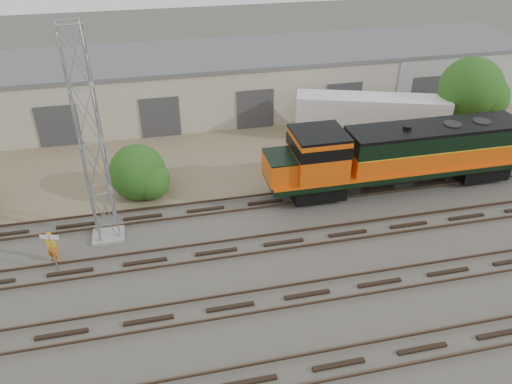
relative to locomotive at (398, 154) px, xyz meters
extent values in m
plane|color=#47423A|center=(-9.15, -6.00, -2.57)|extent=(140.00, 140.00, 0.00)
cube|color=#726047|center=(-9.15, 9.00, -2.56)|extent=(80.00, 16.00, 0.02)
cube|color=black|center=(-9.15, -13.50, -2.50)|extent=(80.00, 2.40, 0.14)
cube|color=#4C3828|center=(-9.15, -14.25, -2.36)|extent=(80.00, 0.08, 0.14)
cube|color=#4C3828|center=(-9.15, -12.75, -2.36)|extent=(80.00, 0.08, 0.14)
cube|color=black|center=(-9.15, -9.00, -2.50)|extent=(80.00, 2.40, 0.14)
cube|color=#4C3828|center=(-9.15, -9.75, -2.36)|extent=(80.00, 0.08, 0.14)
cube|color=#4C3828|center=(-9.15, -8.25, -2.36)|extent=(80.00, 0.08, 0.14)
cube|color=black|center=(-9.15, -4.50, -2.50)|extent=(80.00, 2.40, 0.14)
cube|color=#4C3828|center=(-9.15, -5.25, -2.36)|extent=(80.00, 0.08, 0.14)
cube|color=#4C3828|center=(-9.15, -3.75, -2.36)|extent=(80.00, 0.08, 0.14)
cube|color=black|center=(-9.15, 0.00, -2.50)|extent=(80.00, 2.40, 0.14)
cube|color=#4C3828|center=(-9.15, -0.75, -2.36)|extent=(80.00, 0.08, 0.14)
cube|color=#4C3828|center=(-9.15, 0.75, -2.36)|extent=(80.00, 0.08, 0.14)
cube|color=#BAAE9B|center=(-9.15, 17.00, -0.07)|extent=(58.00, 10.00, 5.00)
cube|color=#59595B|center=(-9.15, 17.00, 2.58)|extent=(58.40, 10.40, 0.30)
cube|color=#999993|center=(12.85, 11.95, -0.07)|extent=(14.00, 0.10, 5.00)
cube|color=#333335|center=(-23.15, 11.94, -0.87)|extent=(3.20, 0.12, 3.40)
cube|color=#333335|center=(-15.15, 11.94, -0.87)|extent=(3.20, 0.12, 3.40)
cube|color=#333335|center=(-7.15, 11.94, -0.87)|extent=(3.20, 0.12, 3.40)
cube|color=#333335|center=(0.85, 11.94, -0.87)|extent=(3.20, 0.12, 3.40)
cube|color=#333335|center=(8.85, 11.94, -0.87)|extent=(3.20, 0.12, 3.40)
cube|color=black|center=(-5.71, 0.00, -1.74)|extent=(3.52, 2.64, 1.10)
cube|color=black|center=(6.38, 0.00, -1.74)|extent=(3.52, 2.64, 1.10)
cube|color=black|center=(0.33, 0.00, -0.99)|extent=(18.68, 3.30, 0.38)
cylinder|color=black|center=(0.33, 0.00, -1.68)|extent=(4.62, 1.21, 1.21)
cube|color=#CF4B09|center=(2.53, 0.00, -0.14)|extent=(12.09, 2.86, 1.32)
cube|color=black|center=(2.53, 0.00, 1.07)|extent=(12.09, 2.86, 1.10)
cube|color=black|center=(2.53, 0.00, 1.73)|extent=(12.09, 2.86, 0.22)
cube|color=#CF4B09|center=(-5.71, 0.00, 0.63)|extent=(3.30, 3.30, 2.86)
cube|color=black|center=(-5.71, 0.00, 2.14)|extent=(3.30, 3.30, 0.18)
cube|color=#CF4B09|center=(-8.24, 0.00, -0.03)|extent=(1.76, 2.64, 1.54)
cube|color=gray|center=(-19.20, -1.44, -2.47)|extent=(1.84, 1.84, 0.20)
cylinder|color=gray|center=(-19.76, -0.88, 3.77)|extent=(0.09, 0.09, 12.26)
cylinder|color=gray|center=(-18.63, -0.88, 3.77)|extent=(0.09, 0.09, 12.26)
cylinder|color=gray|center=(-19.76, -2.00, 3.77)|extent=(0.09, 0.09, 12.26)
cylinder|color=gray|center=(-18.63, -2.00, 3.77)|extent=(0.09, 0.09, 12.26)
cylinder|color=gray|center=(-21.81, -4.15, -1.34)|extent=(0.08, 0.08, 2.46)
cube|color=white|center=(-21.81, -4.15, -0.28)|extent=(0.98, 0.33, 0.25)
cube|color=yellow|center=(-21.81, -4.15, -0.72)|extent=(0.49, 0.19, 0.39)
imported|color=orange|center=(-22.07, -3.17, -1.60)|extent=(0.84, 0.75, 1.94)
cube|color=silver|center=(1.47, 7.65, -0.11)|extent=(12.18, 6.18, 2.50)
cube|color=black|center=(5.94, 6.12, -2.10)|extent=(2.85, 2.91, 0.93)
cube|color=black|center=(-3.22, 8.27, -1.96)|extent=(0.14, 0.14, 1.20)
cube|color=black|center=(-2.62, 10.03, -1.96)|extent=(0.14, 0.14, 1.20)
cube|color=#181596|center=(5.34, 9.81, -1.82)|extent=(2.05, 2.00, 1.50)
cube|color=maroon|center=(15.79, 12.15, -1.87)|extent=(1.56, 1.46, 1.40)
cylinder|color=#382619|center=(-17.19, 3.04, -2.40)|extent=(0.26, 0.26, 0.34)
sphere|color=#214914|center=(-17.19, 3.04, -0.91)|extent=(3.77, 3.77, 3.77)
sphere|color=#214914|center=(-16.44, 2.48, -1.28)|extent=(2.64, 2.64, 2.64)
cylinder|color=#382619|center=(9.03, 6.19, -1.32)|extent=(0.29, 0.29, 2.50)
sphere|color=#214914|center=(9.03, 6.19, 1.69)|extent=(5.00, 5.00, 5.00)
sphere|color=#214914|center=(10.03, 5.44, 1.19)|extent=(3.50, 3.50, 3.50)
camera|label=1|loc=(-15.91, -26.94, 15.35)|focal=35.00mm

